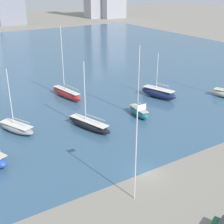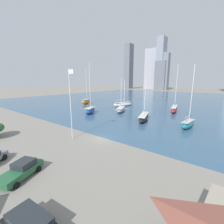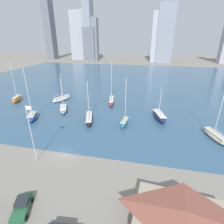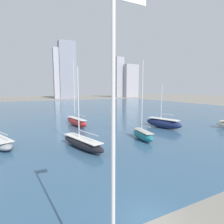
% 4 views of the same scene
% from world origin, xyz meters
% --- Properties ---
extents(ground_plane, '(500.00, 500.00, 0.00)m').
position_xyz_m(ground_plane, '(0.00, 0.00, 0.00)').
color(ground_plane, gray).
extents(harbor_water, '(180.00, 140.00, 0.00)m').
position_xyz_m(harbor_water, '(0.00, 70.00, 0.00)').
color(harbor_water, '#385B7A').
rests_on(harbor_water, ground_plane).
extents(flag_pole, '(1.24, 0.14, 12.47)m').
position_xyz_m(flag_pole, '(-4.50, -3.69, 6.73)').
color(flag_pole, silver).
rests_on(flag_pole, ground_plane).
extents(distant_city_skyline, '(210.37, 19.47, 61.43)m').
position_xyz_m(distant_city_skyline, '(-11.51, 167.65, 24.17)').
color(distant_city_skyline, slate).
rests_on(distant_city_skyline, ground_plane).
extents(sailboat_blue, '(4.90, 7.01, 16.12)m').
position_xyz_m(sailboat_blue, '(-17.67, 13.66, 1.13)').
color(sailboat_blue, '#284CA8').
rests_on(sailboat_blue, harbor_water).
extents(sailboat_red, '(3.59, 10.68, 16.00)m').
position_xyz_m(sailboat_red, '(3.37, 33.35, 1.10)').
color(sailboat_red, '#B72828').
rests_on(sailboat_red, harbor_water).
extents(sailboat_black, '(5.00, 10.31, 12.25)m').
position_xyz_m(sailboat_black, '(0.02, 16.53, 0.90)').
color(sailboat_black, black).
rests_on(sailboat_black, harbor_water).
extents(sailboat_orange, '(3.61, 7.01, 15.98)m').
position_xyz_m(sailboat_orange, '(-34.12, 27.41, 1.24)').
color(sailboat_orange, orange).
rests_on(sailboat_orange, harbor_water).
extents(sailboat_white, '(5.63, 9.28, 10.95)m').
position_xyz_m(sailboat_white, '(-17.09, 32.28, 0.93)').
color(sailboat_white, white).
rests_on(sailboat_white, harbor_water).
extents(sailboat_gray, '(5.58, 8.37, 11.39)m').
position_xyz_m(sailboat_gray, '(-11.40, 22.21, 0.85)').
color(sailboat_gray, gray).
rests_on(sailboat_gray, harbor_water).
extents(sailboat_teal, '(2.43, 6.47, 13.91)m').
position_xyz_m(sailboat_teal, '(11.02, 16.26, 1.01)').
color(sailboat_teal, '#1E757F').
rests_on(sailboat_teal, harbor_water).
extents(parked_pickup_green, '(3.59, 5.17, 1.69)m').
position_xyz_m(parked_pickup_green, '(0.25, -14.28, 0.83)').
color(parked_pickup_green, '#235B38').
rests_on(parked_pickup_green, ground_plane).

